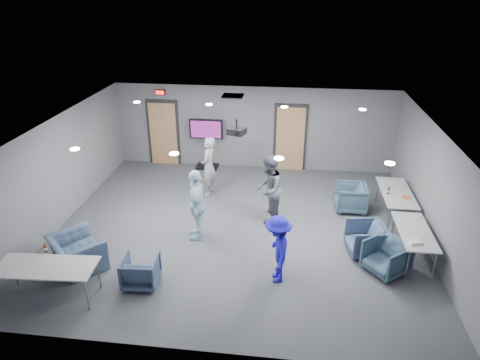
# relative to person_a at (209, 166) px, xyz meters

# --- Properties ---
(floor) EXTENTS (9.00, 9.00, 0.00)m
(floor) POSITION_rel_person_a_xyz_m (1.08, -1.83, -0.87)
(floor) COLOR #34363B
(floor) RESTS_ON ground
(ceiling) EXTENTS (9.00, 9.00, 0.00)m
(ceiling) POSITION_rel_person_a_xyz_m (1.08, -1.83, 1.83)
(ceiling) COLOR silver
(ceiling) RESTS_ON wall_back
(wall_back) EXTENTS (9.00, 0.02, 2.70)m
(wall_back) POSITION_rel_person_a_xyz_m (1.08, 2.17, 0.48)
(wall_back) COLOR slate
(wall_back) RESTS_ON floor
(wall_front) EXTENTS (9.00, 0.02, 2.70)m
(wall_front) POSITION_rel_person_a_xyz_m (1.08, -5.83, 0.48)
(wall_front) COLOR slate
(wall_front) RESTS_ON floor
(wall_left) EXTENTS (0.02, 8.00, 2.70)m
(wall_left) POSITION_rel_person_a_xyz_m (-3.42, -1.83, 0.48)
(wall_left) COLOR slate
(wall_left) RESTS_ON floor
(wall_right) EXTENTS (0.02, 8.00, 2.70)m
(wall_right) POSITION_rel_person_a_xyz_m (5.58, -1.83, 0.48)
(wall_right) COLOR slate
(wall_right) RESTS_ON floor
(door_left) EXTENTS (1.06, 0.17, 2.24)m
(door_left) POSITION_rel_person_a_xyz_m (-1.92, 2.12, 0.20)
(door_left) COLOR black
(door_left) RESTS_ON wall_back
(door_right) EXTENTS (1.06, 0.17, 2.24)m
(door_right) POSITION_rel_person_a_xyz_m (2.28, 2.12, 0.20)
(door_right) COLOR black
(door_right) RESTS_ON wall_back
(exit_sign) EXTENTS (0.32, 0.08, 0.16)m
(exit_sign) POSITION_rel_person_a_xyz_m (-1.92, 2.10, 1.58)
(exit_sign) COLOR black
(exit_sign) RESTS_ON wall_back
(hvac_diffuser) EXTENTS (0.60, 0.60, 0.03)m
(hvac_diffuser) POSITION_rel_person_a_xyz_m (0.58, 0.97, 1.82)
(hvac_diffuser) COLOR black
(hvac_diffuser) RESTS_ON ceiling
(downlights) EXTENTS (6.18, 3.78, 0.02)m
(downlights) POSITION_rel_person_a_xyz_m (1.08, -1.83, 1.82)
(downlights) COLOR white
(downlights) RESTS_ON ceiling
(person_a) EXTENTS (0.50, 0.69, 1.74)m
(person_a) POSITION_rel_person_a_xyz_m (0.00, 0.00, 0.00)
(person_a) COLOR #999B98
(person_a) RESTS_ON floor
(person_b) EXTENTS (0.79, 0.96, 1.79)m
(person_b) POSITION_rel_person_a_xyz_m (1.79, -1.31, 0.03)
(person_b) COLOR #4D505D
(person_b) RESTS_ON floor
(person_c) EXTENTS (0.59, 1.09, 1.77)m
(person_c) POSITION_rel_person_a_xyz_m (0.16, -2.32, 0.02)
(person_c) COLOR #BDE0F3
(person_c) RESTS_ON floor
(person_d) EXTENTS (0.67, 1.03, 1.49)m
(person_d) POSITION_rel_person_a_xyz_m (2.13, -3.74, -0.12)
(person_d) COLOR #1F1CB9
(person_d) RESTS_ON floor
(chair_right_a) EXTENTS (0.83, 0.81, 0.74)m
(chair_right_a) POSITION_rel_person_a_xyz_m (3.98, -0.49, -0.50)
(chair_right_a) COLOR #3A5165
(chair_right_a) RESTS_ON floor
(chair_right_b) EXTENTS (0.92, 0.90, 0.74)m
(chair_right_b) POSITION_rel_person_a_xyz_m (4.09, -2.53, -0.50)
(chair_right_b) COLOR #3B4B67
(chair_right_b) RESTS_ON floor
(chair_right_c) EXTENTS (1.11, 1.11, 0.73)m
(chair_right_c) POSITION_rel_person_a_xyz_m (4.43, -3.20, -0.50)
(chair_right_c) COLOR #364C5E
(chair_right_c) RESTS_ON floor
(chair_front_a) EXTENTS (0.75, 0.76, 0.65)m
(chair_front_a) POSITION_rel_person_a_xyz_m (-0.61, -4.23, -0.54)
(chair_front_a) COLOR #394863
(chair_front_a) RESTS_ON floor
(chair_front_b) EXTENTS (1.48, 1.48, 0.73)m
(chair_front_b) POSITION_rel_person_a_xyz_m (-2.17, -3.83, -0.50)
(chair_front_b) COLOR #3C4F68
(chair_front_b) RESTS_ON floor
(table_right_a) EXTENTS (0.76, 1.83, 0.73)m
(table_right_a) POSITION_rel_person_a_xyz_m (5.08, -0.74, -0.18)
(table_right_a) COLOR #ADAFB2
(table_right_a) RESTS_ON floor
(table_right_b) EXTENTS (0.69, 1.67, 0.73)m
(table_right_b) POSITION_rel_person_a_xyz_m (5.08, -2.64, -0.19)
(table_right_b) COLOR #ADAFB2
(table_right_b) RESTS_ON floor
(table_front_left) EXTENTS (1.95, 0.91, 0.73)m
(table_front_left) POSITION_rel_person_a_xyz_m (-2.26, -4.83, -0.18)
(table_front_left) COLOR #ADAFB2
(table_front_left) RESTS_ON floor
(bottle_front) EXTENTS (0.06, 0.06, 0.23)m
(bottle_front) POSITION_rel_person_a_xyz_m (-2.49, -4.38, -0.05)
(bottle_front) COLOR #5F2410
(bottle_front) RESTS_ON table_front_left
(bottle_right) EXTENTS (0.06, 0.06, 0.23)m
(bottle_right) POSITION_rel_person_a_xyz_m (4.84, -0.88, -0.05)
(bottle_right) COLOR #5F2410
(bottle_right) RESTS_ON table_right_a
(snack_box) EXTENTS (0.21, 0.16, 0.04)m
(snack_box) POSITION_rel_person_a_xyz_m (5.24, -1.06, -0.12)
(snack_box) COLOR #E35F38
(snack_box) RESTS_ON table_right_a
(wrapper) EXTENTS (0.28, 0.22, 0.05)m
(wrapper) POSITION_rel_person_a_xyz_m (4.96, -3.16, -0.11)
(wrapper) COLOR white
(wrapper) RESTS_ON table_right_b
(tv_stand) EXTENTS (1.08, 0.52, 1.66)m
(tv_stand) POSITION_rel_person_a_xyz_m (-0.43, 1.92, 0.07)
(tv_stand) COLOR black
(tv_stand) RESTS_ON floor
(projector) EXTENTS (0.49, 0.45, 0.37)m
(projector) POSITION_rel_person_a_xyz_m (0.98, -1.31, 1.54)
(projector) COLOR black
(projector) RESTS_ON ceiling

